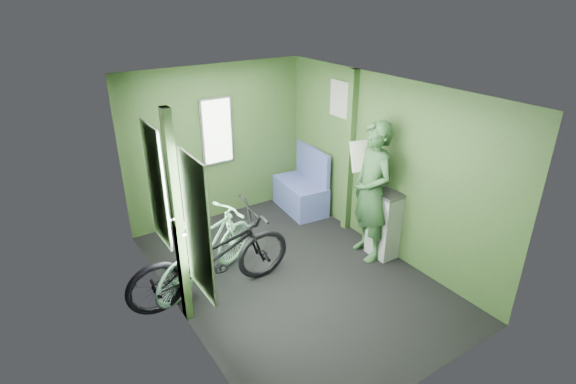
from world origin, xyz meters
name	(u,v)px	position (x,y,z in m)	size (l,w,h in m)	color
room	(288,167)	(-0.04, 0.04, 1.44)	(4.00, 4.02, 2.31)	black
bicycle_black	(215,294)	(-0.96, 0.19, 0.00)	(0.68, 1.95, 1.02)	black
bicycle_mint	(211,284)	(-0.92, 0.39, 0.00)	(0.45, 1.60, 0.96)	#78BD8F
passenger	(372,192)	(1.10, -0.14, 0.92)	(0.56, 0.77, 1.83)	#294C29
waste_box	(384,224)	(1.26, -0.24, 0.45)	(0.27, 0.37, 0.91)	gray
bench_seat	(302,192)	(1.15, 1.45, 0.29)	(0.62, 0.99, 0.99)	navy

